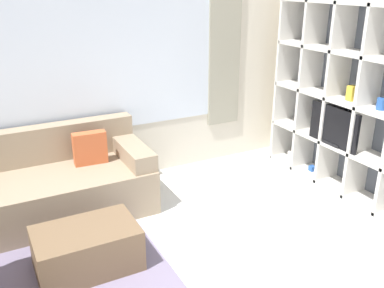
# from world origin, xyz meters

# --- Properties ---
(wall_back) EXTENTS (6.11, 0.11, 2.70)m
(wall_back) POSITION_xyz_m (0.00, 2.96, 1.36)
(wall_back) COLOR beige
(wall_back) RESTS_ON ground_plane
(wall_right) EXTENTS (0.07, 4.13, 2.70)m
(wall_right) POSITION_xyz_m (2.49, 1.47, 1.35)
(wall_right) COLOR beige
(wall_right) RESTS_ON ground_plane
(area_rug) EXTENTS (2.16, 1.80, 0.01)m
(area_rug) POSITION_xyz_m (-1.17, 1.43, 0.01)
(area_rug) COLOR slate
(area_rug) RESTS_ON ground_plane
(shelving_unit) EXTENTS (0.36, 2.17, 2.06)m
(shelving_unit) POSITION_xyz_m (2.30, 1.53, 1.02)
(shelving_unit) COLOR #515660
(shelving_unit) RESTS_ON ground_plane
(couch_main) EXTENTS (2.00, 0.93, 0.85)m
(couch_main) POSITION_xyz_m (-0.80, 2.46, 0.31)
(couch_main) COLOR gray
(couch_main) RESTS_ON ground_plane
(ottoman) EXTENTS (0.83, 0.54, 0.38)m
(ottoman) POSITION_xyz_m (-0.70, 1.40, 0.19)
(ottoman) COLOR brown
(ottoman) RESTS_ON ground_plane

